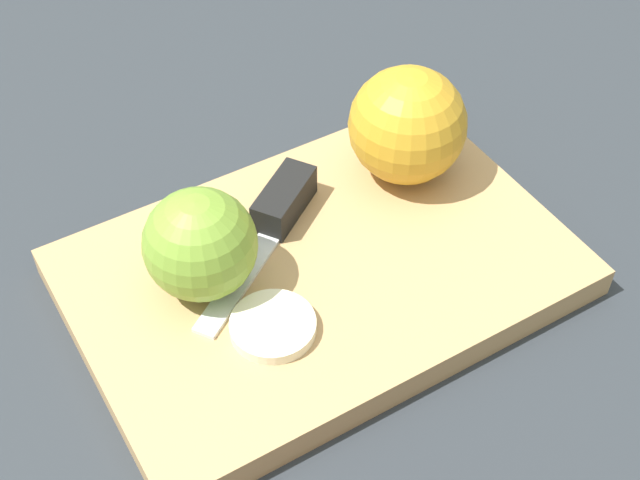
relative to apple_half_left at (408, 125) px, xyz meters
name	(u,v)px	position (x,y,z in m)	size (l,w,h in m)	color
ground_plane	(320,283)	(0.10, 0.05, -0.06)	(4.00, 4.00, 0.00)	#282D33
cutting_board	(320,272)	(0.10, 0.05, -0.05)	(0.33, 0.23, 0.02)	tan
apple_half_left	(408,125)	(0.00, 0.00, 0.00)	(0.08, 0.08, 0.08)	gold
apple_half_right	(200,245)	(0.17, 0.03, -0.01)	(0.07, 0.07, 0.07)	olive
knife	(283,207)	(0.10, 0.00, -0.03)	(0.13, 0.11, 0.02)	silver
apple_slice	(273,326)	(0.15, 0.09, -0.04)	(0.05, 0.05, 0.01)	beige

